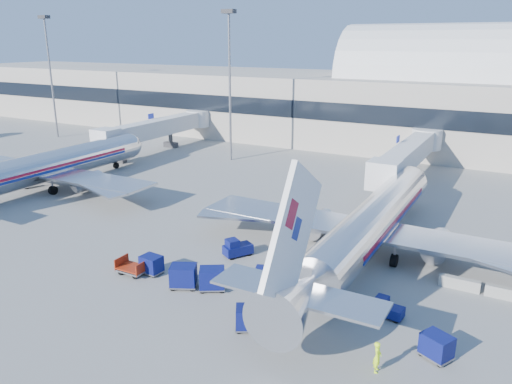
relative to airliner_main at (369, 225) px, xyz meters
The scene contains 20 objects.
ground 11.35m from the airliner_main, 155.75° to the right, with size 260.00×260.00×0.00m, color gray.
terminal 56.80m from the airliner_main, 114.64° to the left, with size 170.00×28.15×21.00m.
airliner_main is the anchor object (origin of this frame).
airliner_mid 42.00m from the airliner_main, behind, with size 32.00×37.26×12.07m.
jetbridge_near 26.43m from the airliner_main, 95.22° to the left, with size 4.40×27.50×6.25m.
jetbridge_mid 51.62m from the airliner_main, 149.36° to the left, with size 4.40×27.50×6.25m.
mast_far_west 75.44m from the airliner_main, 159.99° to the left, with size 2.00×1.20×22.60m.
mast_west 41.12m from the airliner_main, 139.64° to the left, with size 2.00×1.20×22.60m.
barrier_near 8.74m from the airliner_main, 17.39° to the right, with size 3.00×0.55×0.90m, color #9E9E96.
barrier_mid 11.84m from the airliner_main, 12.50° to the right, with size 3.00×0.55×0.90m, color #9E9E96.
tug_lead 10.66m from the airliner_main, 122.19° to the right, with size 2.24×1.60×1.32m.
tug_right 10.37m from the airliner_main, 65.66° to the right, with size 2.22×1.26×1.39m.
tug_left 11.76m from the airliner_main, 151.08° to the right, with size 2.40×2.81×1.65m.
cart_train_a 14.73m from the airliner_main, 125.83° to the right, with size 2.48×2.32×1.75m.
cart_train_b 16.63m from the airliner_main, 130.30° to the right, with size 2.53×2.31×1.81m.
cart_train_c 18.84m from the airliner_main, 140.37° to the right, with size 1.84×1.46×1.54m.
cart_solo_near 15.70m from the airliner_main, 102.44° to the right, with size 2.28×2.12×1.61m.
cart_solo_far 14.99m from the airliner_main, 57.25° to the right, with size 2.21×2.02×1.58m.
cart_open_red 20.39m from the airliner_main, 140.89° to the right, with size 2.39×1.69×0.64m.
ramp_worker 16.42m from the airliner_main, 71.18° to the right, with size 0.70×0.46×1.91m, color #C8FF1A.
Camera 1 is at (21.08, -35.78, 18.41)m, focal length 35.00 mm.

